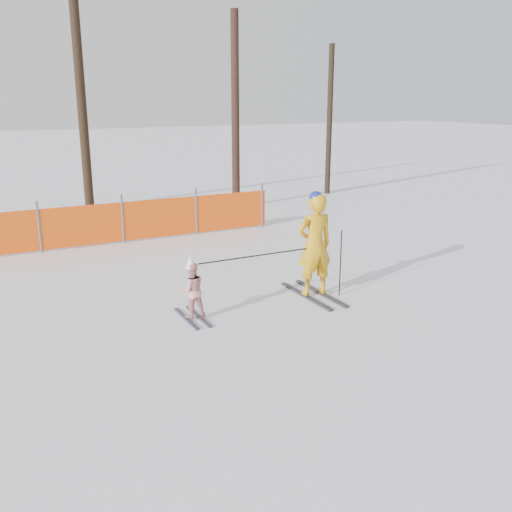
{
  "coord_description": "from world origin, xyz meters",
  "views": [
    {
      "loc": [
        -4.31,
        -7.76,
        3.62
      ],
      "look_at": [
        0.0,
        0.5,
        1.0
      ],
      "focal_mm": 40.0,
      "sensor_mm": 36.0,
      "label": 1
    }
  ],
  "objects": [
    {
      "name": "tree_trunks",
      "position": [
        2.52,
        10.58,
        3.2
      ],
      "size": [
        9.02,
        2.44,
        6.87
      ],
      "color": "black",
      "rests_on": "ground"
    },
    {
      "name": "adult",
      "position": [
        1.33,
        0.71,
        0.99
      ],
      "size": [
        0.72,
        1.68,
        1.98
      ],
      "color": "black",
      "rests_on": "ground"
    },
    {
      "name": "ground",
      "position": [
        0.0,
        0.0,
        0.0
      ],
      "size": [
        120.0,
        120.0,
        0.0
      ],
      "primitive_type": "plane",
      "color": "white",
      "rests_on": "ground"
    },
    {
      "name": "ski_poles",
      "position": [
        0.72,
        0.63,
        0.83
      ],
      "size": [
        2.77,
        0.22,
        1.25
      ],
      "color": "black",
      "rests_on": "ground"
    },
    {
      "name": "child",
      "position": [
        -1.11,
        0.7,
        0.51
      ],
      "size": [
        0.49,
        1.04,
        1.13
      ],
      "color": "black",
      "rests_on": "ground"
    }
  ]
}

